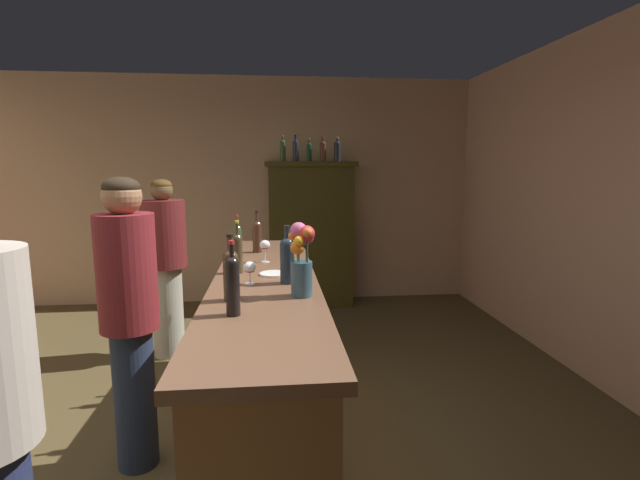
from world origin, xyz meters
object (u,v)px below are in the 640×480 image
Objects in this scene: cheese_plate at (274,274)px; display_bottle_midright at (323,150)px; wine_bottle_rose at (287,258)px; flower_arrangement at (302,256)px; wine_glass_mid at (250,268)px; display_bottle_right at (337,150)px; wine_bottle_riesling at (238,251)px; display_bottle_midleft at (296,149)px; display_cabinet at (311,232)px; patron_tall at (165,261)px; patron_near_entrance at (129,310)px; wine_bottle_malbec at (231,272)px; wine_bottle_merlot at (233,283)px; bar_counter at (267,360)px; wine_glass_front at (265,246)px; display_bottle_center at (309,151)px; wine_bottle_chardonnay at (237,239)px; display_bottle_left at (283,150)px; wine_bottle_syrah at (257,235)px.

cheese_plate is 0.59× the size of display_bottle_midright.
flower_arrangement is (0.07, -0.27, 0.06)m from wine_bottle_rose.
display_bottle_right reaches higher than wine_glass_mid.
display_bottle_midleft is (0.49, 2.76, 0.72)m from wine_bottle_riesling.
wine_bottle_rose is at bearing -97.07° from display_cabinet.
patron_tall reaches higher than cheese_plate.
wine_glass_mid is 0.69m from patron_near_entrance.
wine_bottle_malbec is 0.20× the size of patron_near_entrance.
wine_bottle_rose is (0.25, 0.55, -0.00)m from wine_bottle_merlot.
display_cabinet reaches higher than bar_counter.
wine_bottle_rose is at bearing -70.37° from cheese_plate.
wine_glass_front is 1.38m from patron_tall.
wine_bottle_rose is at bearing -96.77° from display_bottle_center.
wine_bottle_chardonnay is 1.04× the size of display_bottle_midright.
display_bottle_left is 0.47m from display_bottle_midright.
display_bottle_left is at bearing 180.00° from display_bottle_midright.
wine_glass_mid is 1.82m from patron_tall.
wine_glass_front is 2.63m from display_bottle_midright.
flower_arrangement reaches higher than cheese_plate.
wine_glass_mid is at bearing 3.00° from patron_near_entrance.
flower_arrangement is at bearing -97.91° from display_bottle_midright.
wine_glass_front is at bearing 98.46° from cheese_plate.
display_bottle_right is (0.90, 3.04, 0.76)m from wine_glass_mid.
display_bottle_left is at bearing 180.00° from display_bottle_center.
display_bottle_midleft is at bearing -180.00° from display_bottle_midright.
wine_bottle_rose is 3.13m from display_bottle_midleft.
wine_bottle_malbec is 0.58m from cheese_plate.
wine_glass_mid is at bearing -100.86° from display_cabinet.
display_bottle_right reaches higher than wine_bottle_chardonnay.
wine_bottle_syrah is 0.79m from cheese_plate.
display_bottle_center is (0.30, 3.31, 0.63)m from flower_arrangement.
display_bottle_right reaches higher than display_bottle_center.
patron_tall is at bearing 122.66° from wine_bottle_rose.
display_bottle_right is at bearing 73.75° from wine_bottle_malbec.
display_bottle_center is at bearing 79.44° from wine_glass_mid.
wine_bottle_riesling is 2.92m from display_bottle_center.
display_bottle_midleft reaches higher than wine_bottle_merlot.
patron_tall is at bearing -134.30° from display_cabinet.
display_bottle_midleft is at bearing -0.00° from display_bottle_left.
patron_tall reaches higher than wine_bottle_chardonnay.
wine_bottle_riesling is at bearing -109.75° from display_bottle_right.
wine_bottle_syrah reaches higher than wine_glass_front.
patron_near_entrance is (-0.66, -0.99, -0.26)m from wine_bottle_syrah.
display_bottle_center is 0.17× the size of patron_tall.
wine_glass_mid reaches higher than bar_counter.
wine_bottle_merlot is 0.89× the size of flower_arrangement.
wine_bottle_rose is 0.26m from cheese_plate.
wine_bottle_rose reaches higher than cheese_plate.
wine_bottle_riesling is 1.11× the size of display_bottle_midright.
display_bottle_midright is at bearing 74.91° from wine_glass_front.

